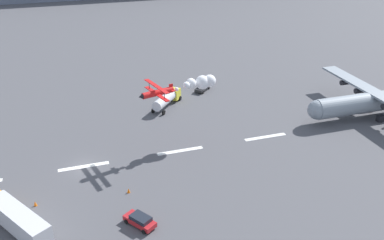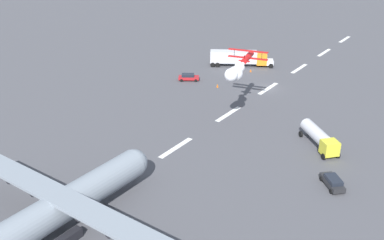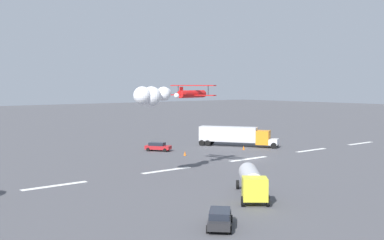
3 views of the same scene
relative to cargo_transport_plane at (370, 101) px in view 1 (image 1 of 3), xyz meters
The scene contains 12 objects.
ground_plane 55.35m from the cargo_transport_plane, behind, with size 440.00×440.00×0.00m, color #4C4C51.
runway_stripe_3 55.35m from the cargo_transport_plane, behind, with size 8.00×0.90×0.01m, color white.
runway_stripe_4 39.31m from the cargo_transport_plane, behind, with size 8.00×0.90×0.01m, color white.
runway_stripe_5 23.33m from the cargo_transport_plane, behind, with size 8.00×0.90×0.01m, color white.
cargo_transport_plane is the anchor object (origin of this frame).
stunt_biplane_red 36.40m from the cargo_transport_plane, behind, with size 14.26×7.34×2.60m.
semi_truck_orange 66.25m from the cargo_transport_plane, 167.78° to the right, with size 10.38×14.18×3.70m.
fuel_tanker_truck 40.38m from the cargo_transport_plane, 155.04° to the left, with size 7.86×8.48×2.90m.
followme_car_yellow 52.67m from the cargo_transport_plane, 159.99° to the right, with size 4.01×4.72×1.52m.
airport_staff_sedan 35.24m from the cargo_transport_plane, 139.28° to the left, with size 4.51×4.51×1.52m.
traffic_cone_near 63.25m from the cargo_transport_plane, behind, with size 0.44×0.44×0.75m, color orange.
traffic_cone_far 50.80m from the cargo_transport_plane, 168.02° to the right, with size 0.44×0.44×0.75m, color orange.
Camera 1 is at (-0.92, -59.36, 36.42)m, focal length 39.25 mm.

